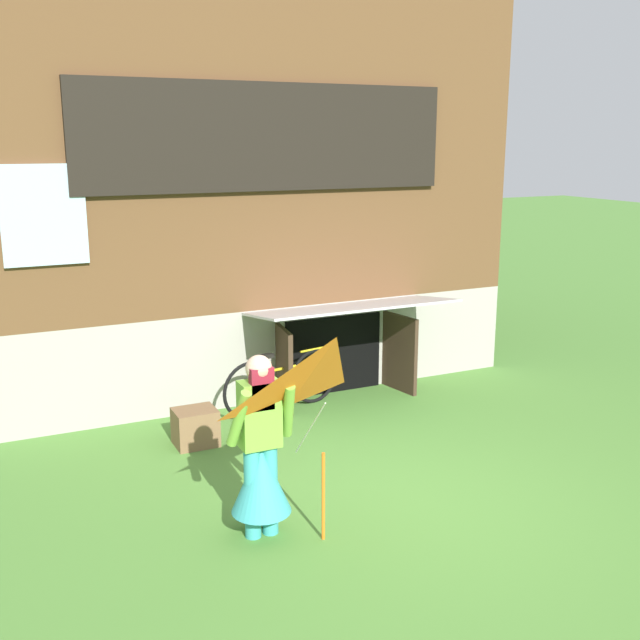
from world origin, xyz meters
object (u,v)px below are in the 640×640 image
Objects in this scene: kite at (336,394)px; bicycle_yellow at (283,382)px; person at (261,462)px; wooden_crate at (195,427)px.

bicycle_yellow is (0.93, 3.34, -1.01)m from kite.
person is 3.48× the size of wooden_crate.
bicycle_yellow is at bearing 74.50° from kite.
bicycle_yellow is 3.63× the size of wooden_crate.
person reaches higher than wooden_crate.
kite is at bearing -68.82° from person.
person is 0.99m from kite.
kite reaches higher than bicycle_yellow.
person is 0.92× the size of kite.
person is at bearing -126.86° from bicycle_yellow.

